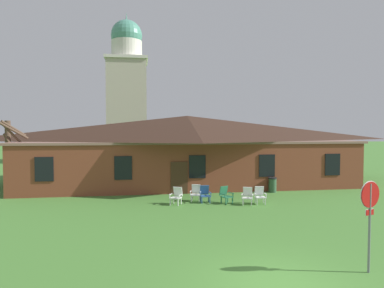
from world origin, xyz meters
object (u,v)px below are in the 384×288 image
(lawn_chair_by_porch, at_px, (177,195))
(lawn_chair_middle, at_px, (226,194))
(lawn_chair_far_side, at_px, (260,195))
(trash_bin, at_px, (272,185))
(lawn_chair_near_door, at_px, (196,192))
(lawn_chair_right_end, at_px, (247,196))
(lawn_chair_left_end, at_px, (205,194))
(stop_sign, at_px, (370,208))

(lawn_chair_by_porch, bearing_deg, lawn_chair_middle, -2.17)
(lawn_chair_far_side, bearing_deg, trash_bin, 57.95)
(lawn_chair_near_door, xyz_separation_m, lawn_chair_right_end, (2.70, -1.35, 0.00))
(trash_bin, bearing_deg, lawn_chair_by_porch, -157.67)
(lawn_chair_by_porch, distance_m, lawn_chair_middle, 2.78)
(lawn_chair_near_door, bearing_deg, lawn_chair_middle, -28.16)
(trash_bin, bearing_deg, lawn_chair_left_end, -154.04)
(stop_sign, height_order, lawn_chair_left_end, stop_sign)
(lawn_chair_by_porch, distance_m, trash_bin, 7.25)
(lawn_chair_right_end, distance_m, trash_bin, 4.38)
(lawn_chair_near_door, xyz_separation_m, trash_bin, (5.50, 2.02, -0.00))
(stop_sign, height_order, lawn_chair_by_porch, stop_sign)
(stop_sign, relative_size, lawn_chair_near_door, 2.82)
(lawn_chair_left_end, bearing_deg, lawn_chair_near_door, 136.10)
(lawn_chair_far_side, xyz_separation_m, trash_bin, (2.04, 3.25, -0.00))
(stop_sign, bearing_deg, lawn_chair_near_door, 107.64)
(lawn_chair_by_porch, relative_size, trash_bin, 0.98)
(lawn_chair_middle, bearing_deg, lawn_chair_far_side, -11.75)
(lawn_chair_near_door, bearing_deg, lawn_chair_far_side, -19.63)
(lawn_chair_by_porch, bearing_deg, lawn_chair_left_end, 10.21)
(trash_bin, bearing_deg, stop_sign, -99.31)
(lawn_chair_left_end, height_order, lawn_chair_middle, same)
(lawn_chair_by_porch, xyz_separation_m, lawn_chair_right_end, (3.91, -0.61, 0.00))
(lawn_chair_by_porch, relative_size, lawn_chair_near_door, 1.00)
(stop_sign, bearing_deg, lawn_chair_right_end, 94.30)
(lawn_chair_by_porch, bearing_deg, lawn_chair_near_door, 31.36)
(lawn_chair_far_side, bearing_deg, lawn_chair_middle, 168.25)
(stop_sign, height_order, lawn_chair_far_side, stop_sign)
(stop_sign, relative_size, lawn_chair_far_side, 2.82)
(stop_sign, bearing_deg, lawn_chair_middle, 100.53)
(stop_sign, distance_m, lawn_chair_left_end, 10.80)
(lawn_chair_left_end, relative_size, lawn_chair_right_end, 1.00)
(lawn_chair_near_door, xyz_separation_m, lawn_chair_left_end, (0.45, -0.44, 0.00))
(lawn_chair_left_end, relative_size, lawn_chair_middle, 1.00)
(lawn_chair_by_porch, bearing_deg, stop_sign, -65.18)
(lawn_chair_left_end, distance_m, lawn_chair_far_side, 3.11)
(stop_sign, relative_size, lawn_chair_left_end, 2.82)
(lawn_chair_near_door, distance_m, lawn_chair_left_end, 0.63)
(lawn_chair_by_porch, xyz_separation_m, lawn_chair_middle, (2.78, -0.11, 0.00))
(lawn_chair_left_end, bearing_deg, trash_bin, 25.96)
(lawn_chair_left_end, distance_m, lawn_chair_middle, 1.19)
(lawn_chair_near_door, bearing_deg, lawn_chair_right_end, -26.55)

